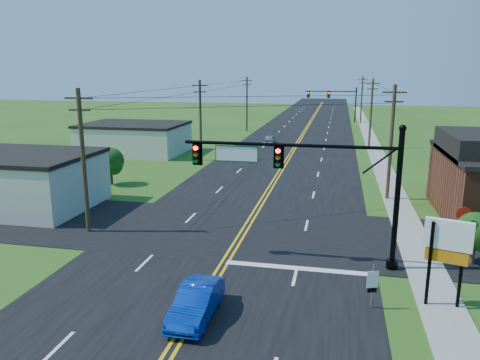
% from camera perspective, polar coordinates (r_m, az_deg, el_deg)
% --- Properties ---
extents(ground, '(260.00, 260.00, 0.00)m').
position_cam_1_polar(ground, '(19.43, -7.52, -17.92)').
color(ground, '#274E16').
rests_on(ground, ground).
extents(road_main, '(16.00, 220.00, 0.04)m').
position_cam_1_polar(road_main, '(66.63, 6.87, 4.48)').
color(road_main, black).
rests_on(road_main, ground).
extents(road_cross, '(70.00, 10.00, 0.04)m').
position_cam_1_polar(road_cross, '(29.93, 0.13, -6.29)').
color(road_cross, black).
rests_on(road_cross, ground).
extents(sidewalk, '(2.00, 160.00, 0.08)m').
position_cam_1_polar(sidewalk, '(56.70, 16.56, 2.52)').
color(sidewalk, gray).
rests_on(sidewalk, ground).
extents(signal_mast_main, '(11.30, 0.60, 7.48)m').
position_cam_1_polar(signal_mast_main, '(24.24, 8.26, 0.53)').
color(signal_mast_main, black).
rests_on(signal_mast_main, ground).
extents(signal_mast_far, '(10.98, 0.60, 7.48)m').
position_cam_1_polar(signal_mast_far, '(95.79, 11.31, 9.68)').
color(signal_mast_far, black).
rests_on(signal_mast_far, ground).
extents(cream_bldg_near, '(10.20, 8.20, 4.10)m').
position_cam_1_polar(cream_bldg_near, '(38.21, -25.00, -0.07)').
color(cream_bldg_near, beige).
rests_on(cream_bldg_near, ground).
extents(cream_bldg_far, '(12.20, 9.20, 3.70)m').
position_cam_1_polar(cream_bldg_far, '(59.63, -12.77, 5.02)').
color(cream_bldg_far, beige).
rests_on(cream_bldg_far, ground).
extents(utility_pole_left_a, '(1.80, 0.28, 9.00)m').
position_cam_1_polar(utility_pole_left_a, '(30.30, -18.57, 2.46)').
color(utility_pole_left_a, '#3D261B').
rests_on(utility_pole_left_a, ground).
extents(utility_pole_left_b, '(1.80, 0.28, 9.00)m').
position_cam_1_polar(utility_pole_left_b, '(53.14, -4.85, 7.44)').
color(utility_pole_left_b, '#3D261B').
rests_on(utility_pole_left_b, ground).
extents(utility_pole_left_c, '(1.80, 0.28, 9.00)m').
position_cam_1_polar(utility_pole_left_c, '(79.29, 0.84, 9.37)').
color(utility_pole_left_c, '#3D261B').
rests_on(utility_pole_left_c, ground).
extents(utility_pole_right_a, '(1.80, 0.28, 9.00)m').
position_cam_1_polar(utility_pole_right_a, '(38.20, 17.94, 4.60)').
color(utility_pole_right_a, '#3D261B').
rests_on(utility_pole_right_a, ground).
extents(utility_pole_right_b, '(1.80, 0.28, 9.00)m').
position_cam_1_polar(utility_pole_right_b, '(63.97, 15.68, 7.97)').
color(utility_pole_right_b, '#3D261B').
rests_on(utility_pole_right_b, ground).
extents(utility_pole_right_c, '(1.80, 0.28, 9.00)m').
position_cam_1_polar(utility_pole_right_c, '(93.86, 14.61, 9.55)').
color(utility_pole_right_c, '#3D261B').
rests_on(utility_pole_right_c, ground).
extents(tree_right_back, '(3.00, 3.00, 4.10)m').
position_cam_1_polar(tree_right_back, '(43.49, 25.37, 2.11)').
color(tree_right_back, '#3D261B').
rests_on(tree_right_back, ground).
extents(shrub_corner, '(2.00, 2.00, 2.86)m').
position_cam_1_polar(shrub_corner, '(27.38, 26.76, -5.61)').
color(shrub_corner, '#3D261B').
rests_on(shrub_corner, ground).
extents(tree_left, '(2.40, 2.40, 3.37)m').
position_cam_1_polar(tree_left, '(43.22, -15.52, 2.25)').
color(tree_left, '#3D261B').
rests_on(tree_left, ground).
extents(blue_car, '(1.45, 4.10, 1.35)m').
position_cam_1_polar(blue_car, '(20.01, -5.33, -14.67)').
color(blue_car, '#0730AA').
rests_on(blue_car, ground).
extents(distant_car, '(1.57, 3.59, 1.20)m').
position_cam_1_polar(distant_car, '(65.52, 3.64, 4.92)').
color(distant_car, '#9D9EA2').
rests_on(distant_car, ground).
extents(route_sign, '(0.49, 0.19, 2.02)m').
position_cam_1_polar(route_sign, '(21.13, 15.85, -12.04)').
color(route_sign, slate).
rests_on(route_sign, ground).
extents(stop_sign, '(0.88, 0.11, 2.47)m').
position_cam_1_polar(stop_sign, '(29.69, 25.58, -4.23)').
color(stop_sign, slate).
rests_on(stop_sign, ground).
extents(pylon_sign, '(1.92, 0.81, 3.95)m').
position_cam_1_polar(pylon_sign, '(21.68, 23.99, -7.18)').
color(pylon_sign, black).
rests_on(pylon_sign, ground).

